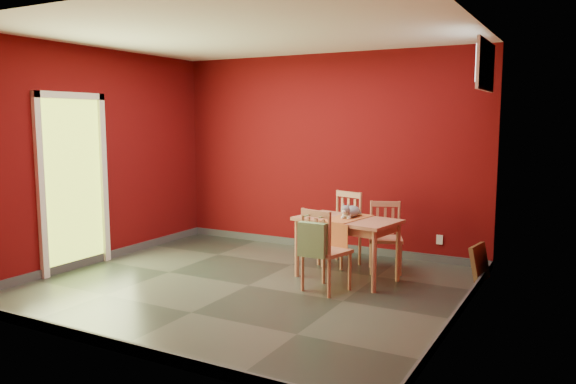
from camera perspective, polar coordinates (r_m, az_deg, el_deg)
The scene contains 13 objects.
ground at distance 6.26m, azimuth -4.04°, elevation -9.44°, with size 4.50×4.50×0.00m, color #2D342D.
room_shell at distance 6.25m, azimuth -4.04°, elevation -9.00°, with size 4.50×4.50×4.50m.
doorway at distance 7.21m, azimuth -21.01°, elevation 1.43°, with size 0.06×1.01×2.13m.
window at distance 6.15m, azimuth 19.40°, elevation 12.01°, with size 0.05×0.90×0.50m.
outlet_plate at distance 7.38m, azimuth 15.15°, elevation -4.69°, with size 0.08×0.01×0.12m, color silver.
dining_table at distance 6.39m, azimuth 6.02°, elevation -3.45°, with size 1.21×0.83×0.70m.
table_runner at distance 6.28m, azimuth 5.63°, elevation -3.31°, with size 0.43×0.73×0.35m.
chair_far_left at distance 7.06m, azimuth 5.46°, elevation -3.63°, with size 0.53×0.53×0.91m.
chair_far_right at distance 6.83m, azimuth 9.86°, elevation -4.43°, with size 0.50×0.50×0.83m.
chair_near at distance 5.94m, azimuth 3.67°, elevation -5.83°, with size 0.50×0.50×0.89m.
tote_bag at distance 5.73m, azimuth 2.49°, elevation -4.87°, with size 0.30×0.18×0.42m.
cat at distance 6.42m, azimuth 6.42°, elevation -1.76°, with size 0.20×0.38×0.19m, color slate, non-canonical shape.
picture_frame at distance 6.74m, azimuth 18.88°, elevation -6.81°, with size 0.19×0.43×0.41m.
Camera 1 is at (3.24, -5.04, 1.81)m, focal length 35.00 mm.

